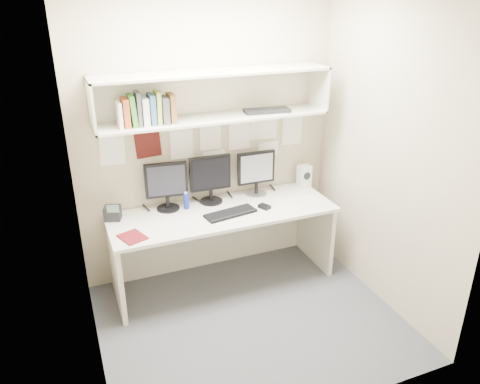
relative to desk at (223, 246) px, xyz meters
name	(u,v)px	position (x,y,z in m)	size (l,w,h in m)	color
floor	(251,321)	(0.00, -0.65, -0.37)	(2.40, 2.00, 0.01)	#404145
wall_back	(208,138)	(0.00, 0.35, 0.93)	(2.40, 0.02, 2.60)	tan
wall_front	(326,239)	(0.00, -1.65, 0.93)	(2.40, 0.02, 2.60)	tan
wall_left	(78,202)	(-1.20, -0.65, 0.93)	(0.02, 2.00, 2.60)	tan
wall_right	(388,155)	(1.20, -0.65, 0.93)	(0.02, 2.00, 2.60)	tan
desk	(223,246)	(0.00, 0.00, 0.00)	(2.00, 0.70, 0.73)	beige
overhead_hutch	(212,94)	(0.00, 0.21, 1.35)	(2.00, 0.38, 0.40)	beige
pinned_papers	(209,143)	(0.00, 0.34, 0.88)	(1.92, 0.01, 0.48)	white
monitor_left	(166,184)	(-0.44, 0.22, 0.60)	(0.37, 0.20, 0.43)	black
monitor_center	(210,177)	(-0.03, 0.22, 0.61)	(0.38, 0.21, 0.44)	black
monitor_right	(256,171)	(0.42, 0.22, 0.60)	(0.37, 0.20, 0.43)	#A5A5AA
keyboard	(231,213)	(0.04, -0.10, 0.37)	(0.46, 0.16, 0.02)	black
mouse	(264,207)	(0.36, -0.10, 0.38)	(0.07, 0.11, 0.03)	black
speaker	(304,176)	(0.94, 0.22, 0.47)	(0.12, 0.12, 0.22)	silver
blue_bottle	(186,201)	(-0.28, 0.16, 0.44)	(0.05, 0.05, 0.16)	navy
maroon_notebook	(132,237)	(-0.83, -0.20, 0.37)	(0.17, 0.21, 0.01)	#5D0F14
desk_phone	(113,213)	(-0.92, 0.18, 0.43)	(0.16, 0.16, 0.16)	black
book_stack	(147,110)	(-0.57, 0.13, 1.29)	(0.45, 0.16, 0.27)	silver
hutch_tray	(267,111)	(0.48, 0.14, 1.19)	(0.40, 0.15, 0.03)	black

